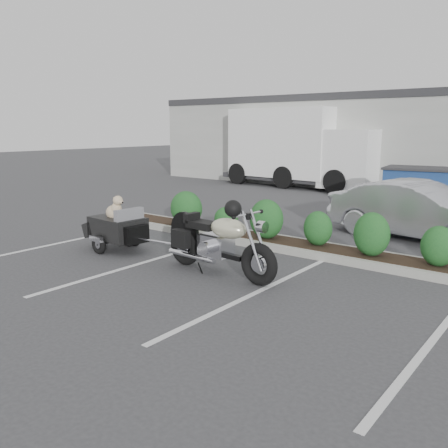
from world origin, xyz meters
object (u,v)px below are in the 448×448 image
Objects in this scene: sedan at (419,211)px; delivery_truck at (303,149)px; dumpster at (420,190)px; motorcycle at (218,243)px; pet_trailer at (117,227)px.

delivery_truck is at bearing 52.75° from sedan.
sedan is 3.80m from dumpster.
sedan is at bearing 72.67° from motorcycle.
motorcycle is 13.49m from delivery_truck.
dumpster is at bearing 70.73° from pet_trailer.
motorcycle reaches higher than sedan.
sedan is at bearing 50.54° from pet_trailer.
motorcycle is at bearing 167.30° from sedan.
delivery_truck is (-7.13, 7.39, 0.96)m from sedan.
motorcycle is at bearing 3.61° from pet_trailer.
dumpster is (-1.01, 3.67, 0.03)m from sedan.
sedan is at bearing -42.51° from delivery_truck.
dumpster is (0.97, 8.69, 0.13)m from motorcycle.
pet_trailer is 0.88× the size of dumpster.
sedan is 1.79× the size of dumpster.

